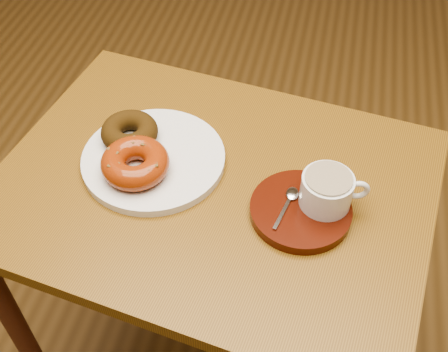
% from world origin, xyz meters
% --- Properties ---
extents(cafe_table, '(0.80, 0.65, 0.68)m').
position_xyz_m(cafe_table, '(0.28, 0.09, 0.57)').
color(cafe_table, brown).
rests_on(cafe_table, ground).
extents(donut_plate, '(0.27, 0.27, 0.02)m').
position_xyz_m(donut_plate, '(0.17, 0.11, 0.69)').
color(donut_plate, silver).
rests_on(donut_plate, cafe_table).
extents(donut_cinnamon, '(0.12, 0.12, 0.04)m').
position_xyz_m(donut_cinnamon, '(0.12, 0.14, 0.72)').
color(donut_cinnamon, '#38240B').
rests_on(donut_cinnamon, donut_plate).
extents(donut_caramel, '(0.14, 0.14, 0.04)m').
position_xyz_m(donut_caramel, '(0.15, 0.07, 0.72)').
color(donut_caramel, '#8B330F').
rests_on(donut_caramel, donut_plate).
extents(saucer, '(0.21, 0.21, 0.02)m').
position_xyz_m(saucer, '(0.44, 0.05, 0.69)').
color(saucer, '#391007').
rests_on(saucer, cafe_table).
extents(coffee_cup, '(0.11, 0.08, 0.06)m').
position_xyz_m(coffee_cup, '(0.47, 0.07, 0.73)').
color(coffee_cup, silver).
rests_on(coffee_cup, saucer).
extents(teaspoon, '(0.03, 0.09, 0.01)m').
position_xyz_m(teaspoon, '(0.42, 0.06, 0.70)').
color(teaspoon, silver).
rests_on(teaspoon, saucer).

